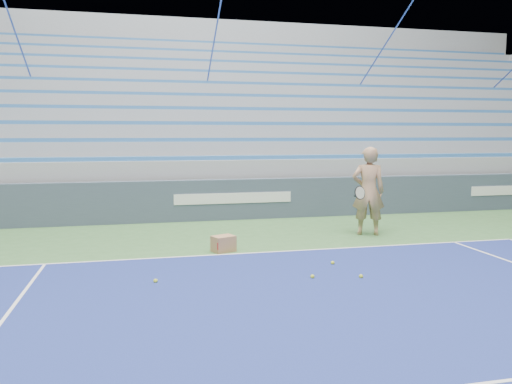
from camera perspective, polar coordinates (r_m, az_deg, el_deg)
sponsor_barrier at (r=13.63m, az=-2.67°, el=-0.83°), size 30.00×0.32×1.10m
bleachers at (r=19.17m, az=-5.73°, el=6.71°), size 31.00×9.15×7.30m
tennis_player at (r=11.74m, az=12.70°, el=0.10°), size 1.04×0.97×2.03m
ball_box at (r=9.96m, az=-3.74°, el=-5.91°), size 0.51×0.46×0.32m
tennis_ball_0 at (r=8.34m, az=11.91°, el=-9.42°), size 0.07×0.07×0.07m
tennis_ball_1 at (r=8.08m, az=-11.42°, el=-9.93°), size 0.07×0.07×0.07m
tennis_ball_2 at (r=9.08m, az=8.76°, el=-8.01°), size 0.07×0.07×0.07m
tennis_ball_3 at (r=8.20m, az=6.47°, el=-9.59°), size 0.07×0.07×0.07m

